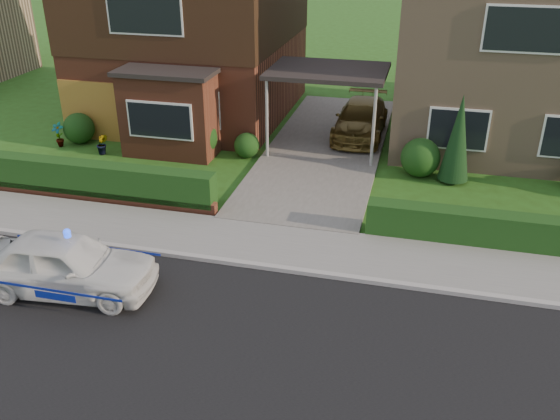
% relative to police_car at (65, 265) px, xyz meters
% --- Properties ---
extents(ground, '(120.00, 120.00, 0.00)m').
position_rel_police_car_xyz_m(ground, '(3.83, -1.20, -0.65)').
color(ground, '#274D14').
rests_on(ground, ground).
extents(road, '(60.00, 6.00, 0.02)m').
position_rel_police_car_xyz_m(road, '(3.83, -1.20, -0.65)').
color(road, black).
rests_on(road, ground).
extents(kerb, '(60.00, 0.16, 0.12)m').
position_rel_police_car_xyz_m(kerb, '(3.83, 1.85, -0.59)').
color(kerb, '#9E9993').
rests_on(kerb, ground).
extents(sidewalk, '(60.00, 2.00, 0.10)m').
position_rel_police_car_xyz_m(sidewalk, '(3.83, 2.90, -0.60)').
color(sidewalk, slate).
rests_on(sidewalk, ground).
extents(driveway, '(3.80, 12.00, 0.12)m').
position_rel_police_car_xyz_m(driveway, '(3.83, 9.80, -0.59)').
color(driveway, '#666059').
rests_on(driveway, ground).
extents(house_left, '(7.50, 9.53, 7.25)m').
position_rel_police_car_xyz_m(house_left, '(-1.96, 12.70, 3.16)').
color(house_left, brown).
rests_on(house_left, ground).
extents(house_right, '(7.50, 8.06, 7.25)m').
position_rel_police_car_xyz_m(house_right, '(9.63, 12.79, 3.01)').
color(house_right, '#A18262').
rests_on(house_right, ground).
extents(carport_link, '(3.80, 3.00, 2.77)m').
position_rel_police_car_xyz_m(carport_link, '(3.83, 9.75, 2.00)').
color(carport_link, black).
rests_on(carport_link, ground).
extents(garage_door, '(2.20, 0.10, 2.10)m').
position_rel_police_car_xyz_m(garage_door, '(-4.42, 8.76, 0.40)').
color(garage_door, '#966320').
rests_on(garage_door, ground).
extents(dwarf_wall, '(7.70, 0.25, 0.36)m').
position_rel_police_car_xyz_m(dwarf_wall, '(-1.97, 4.10, -0.47)').
color(dwarf_wall, brown).
rests_on(dwarf_wall, ground).
extents(hedge_left, '(7.50, 0.55, 0.90)m').
position_rel_police_car_xyz_m(hedge_left, '(-1.97, 4.25, -0.65)').
color(hedge_left, '#113310').
rests_on(hedge_left, ground).
extents(hedge_right, '(7.50, 0.55, 0.80)m').
position_rel_police_car_xyz_m(hedge_right, '(9.63, 4.15, -0.65)').
color(hedge_right, '#113310').
rests_on(hedge_right, ground).
extents(shrub_left_far, '(1.08, 1.08, 1.08)m').
position_rel_police_car_xyz_m(shrub_left_far, '(-4.67, 8.30, -0.11)').
color(shrub_left_far, '#113310').
rests_on(shrub_left_far, ground).
extents(shrub_left_mid, '(1.32, 1.32, 1.32)m').
position_rel_police_car_xyz_m(shrub_left_mid, '(-0.17, 8.10, 0.01)').
color(shrub_left_mid, '#113310').
rests_on(shrub_left_mid, ground).
extents(shrub_left_near, '(0.84, 0.84, 0.84)m').
position_rel_police_car_xyz_m(shrub_left_near, '(1.43, 8.40, -0.23)').
color(shrub_left_near, '#113310').
rests_on(shrub_left_near, ground).
extents(shrub_right_near, '(1.20, 1.20, 1.20)m').
position_rel_police_car_xyz_m(shrub_right_near, '(7.03, 8.20, -0.05)').
color(shrub_right_near, '#113310').
rests_on(shrub_right_near, ground).
extents(conifer_a, '(0.90, 0.90, 2.60)m').
position_rel_police_car_xyz_m(conifer_a, '(8.03, 8.00, 0.65)').
color(conifer_a, black).
rests_on(conifer_a, ground).
extents(police_car, '(3.53, 3.96, 1.47)m').
position_rel_police_car_xyz_m(police_car, '(0.00, 0.00, 0.00)').
color(police_car, silver).
rests_on(police_car, ground).
extents(driveway_car, '(1.71, 4.14, 1.20)m').
position_rel_police_car_xyz_m(driveway_car, '(4.83, 11.18, 0.06)').
color(driveway_car, brown).
rests_on(driveway_car, driveway).
extents(potted_plant_a, '(0.47, 0.35, 0.85)m').
position_rel_police_car_xyz_m(potted_plant_a, '(-5.17, 7.80, -0.23)').
color(potted_plant_a, gray).
rests_on(potted_plant_a, ground).
extents(potted_plant_b, '(0.48, 0.44, 0.72)m').
position_rel_police_car_xyz_m(potted_plant_b, '(-3.33, 7.47, -0.30)').
color(potted_plant_b, gray).
rests_on(potted_plant_b, ground).
extents(potted_plant_c, '(0.49, 0.49, 0.78)m').
position_rel_police_car_xyz_m(potted_plant_c, '(1.33, 4.92, -0.26)').
color(potted_plant_c, gray).
rests_on(potted_plant_c, ground).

